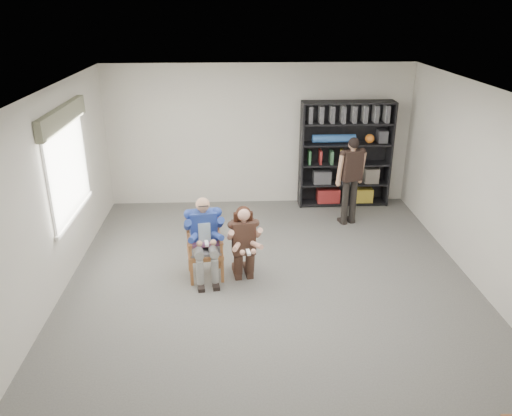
{
  "coord_description": "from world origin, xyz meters",
  "views": [
    {
      "loc": [
        -0.52,
        -6.16,
        3.86
      ],
      "look_at": [
        -0.2,
        0.6,
        1.05
      ],
      "focal_mm": 35.0,
      "sensor_mm": 36.0,
      "label": 1
    }
  ],
  "objects_px": {
    "kneeling_woman": "(244,245)",
    "standing_man": "(351,182)",
    "armchair": "(205,247)",
    "seated_man": "(204,238)",
    "bookshelf": "(345,155)"
  },
  "relations": [
    {
      "from": "armchair",
      "to": "kneeling_woman",
      "type": "relative_size",
      "value": 0.84
    },
    {
      "from": "armchair",
      "to": "bookshelf",
      "type": "distance_m",
      "value": 3.92
    },
    {
      "from": "bookshelf",
      "to": "seated_man",
      "type": "bearing_deg",
      "value": -133.43
    },
    {
      "from": "armchair",
      "to": "seated_man",
      "type": "height_order",
      "value": "seated_man"
    },
    {
      "from": "seated_man",
      "to": "standing_man",
      "type": "distance_m",
      "value": 3.17
    },
    {
      "from": "kneeling_woman",
      "to": "bookshelf",
      "type": "height_order",
      "value": "bookshelf"
    },
    {
      "from": "armchair",
      "to": "standing_man",
      "type": "bearing_deg",
      "value": 27.37
    },
    {
      "from": "kneeling_woman",
      "to": "standing_man",
      "type": "distance_m",
      "value": 2.81
    },
    {
      "from": "kneeling_woman",
      "to": "standing_man",
      "type": "bearing_deg",
      "value": 36.32
    },
    {
      "from": "armchair",
      "to": "seated_man",
      "type": "xyz_separation_m",
      "value": [
        0.0,
        0.0,
        0.15
      ]
    },
    {
      "from": "bookshelf",
      "to": "kneeling_woman",
      "type": "bearing_deg",
      "value": -125.39
    },
    {
      "from": "armchair",
      "to": "seated_man",
      "type": "relative_size",
      "value": 0.77
    },
    {
      "from": "armchair",
      "to": "kneeling_woman",
      "type": "xyz_separation_m",
      "value": [
        0.58,
        -0.12,
        0.09
      ]
    },
    {
      "from": "armchair",
      "to": "bookshelf",
      "type": "xyz_separation_m",
      "value": [
        2.67,
        2.82,
        0.56
      ]
    },
    {
      "from": "bookshelf",
      "to": "standing_man",
      "type": "distance_m",
      "value": 1.0
    }
  ]
}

